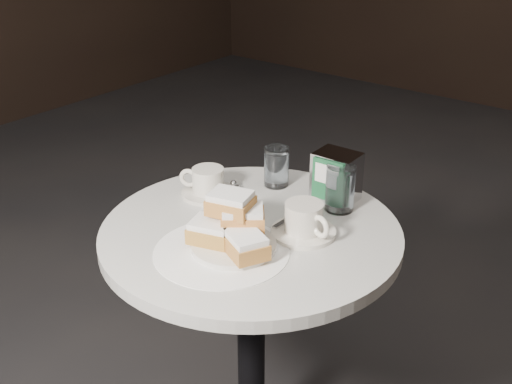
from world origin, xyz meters
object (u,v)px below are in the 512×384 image
object	(u,v)px
beignet_plate	(233,230)
water_glass_right	(340,189)
cafe_table	(251,298)
coffee_cup_left	(208,183)
water_glass_left	(276,167)
coffee_cup_right	(304,221)
napkin_dispenser	(336,176)

from	to	relation	value
beignet_plate	water_glass_right	size ratio (longest dim) A/B	1.82
beignet_plate	water_glass_right	world-z (taller)	beignet_plate
cafe_table	coffee_cup_left	xyz separation A→B (m)	(-0.20, 0.07, 0.23)
coffee_cup_left	water_glass_left	bearing A→B (deg)	32.41
beignet_plate	water_glass_left	world-z (taller)	beignet_plate
beignet_plate	water_glass_right	bearing A→B (deg)	73.92
beignet_plate	coffee_cup_left	size ratio (longest dim) A/B	1.14
cafe_table	beignet_plate	distance (m)	0.26
cafe_table	water_glass_left	world-z (taller)	water_glass_left
beignet_plate	coffee_cup_right	world-z (taller)	beignet_plate
beignet_plate	napkin_dispenser	world-z (taller)	napkin_dispenser
cafe_table	water_glass_right	distance (m)	0.35
cafe_table	water_glass_right	xyz separation A→B (m)	(0.11, 0.21, 0.25)
water_glass_left	napkin_dispenser	distance (m)	0.17
coffee_cup_right	napkin_dispenser	bearing A→B (deg)	116.49
cafe_table	water_glass_left	bearing A→B (deg)	112.16
napkin_dispenser	water_glass_left	bearing A→B (deg)	-172.88
water_glass_left	napkin_dispenser	xyz separation A→B (m)	(0.17, 0.02, 0.01)
cafe_table	coffee_cup_right	world-z (taller)	coffee_cup_right
cafe_table	water_glass_left	size ratio (longest dim) A/B	7.09
water_glass_left	water_glass_right	xyz separation A→B (m)	(0.20, -0.02, 0.00)
cafe_table	water_glass_right	size ratio (longest dim) A/B	6.51
coffee_cup_right	water_glass_left	bearing A→B (deg)	155.13
coffee_cup_right	cafe_table	bearing A→B (deg)	-140.44
beignet_plate	coffee_cup_right	size ratio (longest dim) A/B	1.14
beignet_plate	coffee_cup_right	xyz separation A→B (m)	(0.09, 0.14, -0.01)
coffee_cup_left	napkin_dispenser	distance (m)	0.33
water_glass_right	napkin_dispenser	bearing A→B (deg)	131.26
beignet_plate	coffee_cup_right	distance (m)	0.17
beignet_plate	napkin_dispenser	xyz separation A→B (m)	(0.05, 0.34, 0.02)
water_glass_right	beignet_plate	bearing A→B (deg)	-106.08
coffee_cup_left	napkin_dispenser	size ratio (longest dim) A/B	1.48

